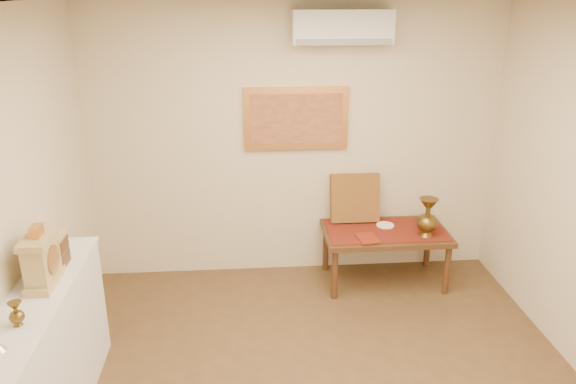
{
  "coord_description": "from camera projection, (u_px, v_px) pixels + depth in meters",
  "views": [
    {
      "loc": [
        -0.5,
        -3.03,
        2.79
      ],
      "look_at": [
        -0.16,
        1.15,
        1.25
      ],
      "focal_mm": 35.0,
      "sensor_mm": 36.0,
      "label": 1
    }
  ],
  "objects": [
    {
      "name": "mantel_clock",
      "position": [
        42.0,
        260.0,
        3.57
      ],
      "size": [
        0.17,
        0.36,
        0.41
      ],
      "color": "tan",
      "rests_on": "display_ledge"
    },
    {
      "name": "table_cloth",
      "position": [
        386.0,
        230.0,
        5.46
      ],
      "size": [
        1.14,
        0.59,
        0.01
      ],
      "primitive_type": "cube",
      "color": "maroon",
      "rests_on": "low_table"
    },
    {
      "name": "ceiling",
      "position": [
        338.0,
        5.0,
        2.9
      ],
      "size": [
        4.5,
        4.5,
        0.0
      ],
      "primitive_type": "plane",
      "rotation": [
        3.14,
        0.0,
        0.0
      ],
      "color": "silver",
      "rests_on": "ground"
    },
    {
      "name": "wooden_chest",
      "position": [
        54.0,
        250.0,
        3.81
      ],
      "size": [
        0.16,
        0.21,
        0.24
      ],
      "color": "tan",
      "rests_on": "display_ledge"
    },
    {
      "name": "menu",
      "position": [
        367.0,
        238.0,
        5.27
      ],
      "size": [
        0.21,
        0.27,
        0.01
      ],
      "primitive_type": "cube",
      "rotation": [
        0.0,
        0.0,
        0.14
      ],
      "color": "maroon",
      "rests_on": "table_cloth"
    },
    {
      "name": "ac_unit",
      "position": [
        342.0,
        27.0,
        5.0
      ],
      "size": [
        0.9,
        0.25,
        0.3
      ],
      "color": "silver",
      "rests_on": "wall_back"
    },
    {
      "name": "low_table",
      "position": [
        385.0,
        237.0,
        5.49
      ],
      "size": [
        1.2,
        0.7,
        0.55
      ],
      "color": "#4E2D17",
      "rests_on": "floor"
    },
    {
      "name": "brass_urn_small",
      "position": [
        16.0,
        310.0,
        3.15
      ],
      "size": [
        0.09,
        0.09,
        0.2
      ],
      "primitive_type": null,
      "color": "brown",
      "rests_on": "display_ledge"
    },
    {
      "name": "painting",
      "position": [
        296.0,
        119.0,
        5.36
      ],
      "size": [
        1.0,
        0.06,
        0.6
      ],
      "color": "#D28843",
      "rests_on": "wall_back"
    },
    {
      "name": "wall_back",
      "position": [
        296.0,
        143.0,
        5.47
      ],
      "size": [
        4.0,
        0.02,
        2.7
      ],
      "primitive_type": "cube",
      "color": "beige",
      "rests_on": "ground"
    },
    {
      "name": "display_ledge",
      "position": [
        40.0,
        375.0,
        3.52
      ],
      "size": [
        0.37,
        2.02,
        0.98
      ],
      "color": "white",
      "rests_on": "floor"
    },
    {
      "name": "brass_urn_tall",
      "position": [
        428.0,
        213.0,
        5.26
      ],
      "size": [
        0.2,
        0.2,
        0.46
      ],
      "primitive_type": null,
      "color": "brown",
      "rests_on": "table_cloth"
    },
    {
      "name": "plate",
      "position": [
        385.0,
        225.0,
        5.55
      ],
      "size": [
        0.18,
        0.18,
        0.01
      ],
      "primitive_type": "cylinder",
      "color": "white",
      "rests_on": "table_cloth"
    },
    {
      "name": "cushion",
      "position": [
        355.0,
        198.0,
        5.6
      ],
      "size": [
        0.48,
        0.2,
        0.49
      ],
      "primitive_type": "cube",
      "rotation": [
        -0.21,
        0.0,
        0.0
      ],
      "color": "#5C2212",
      "rests_on": "table_cloth"
    }
  ]
}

